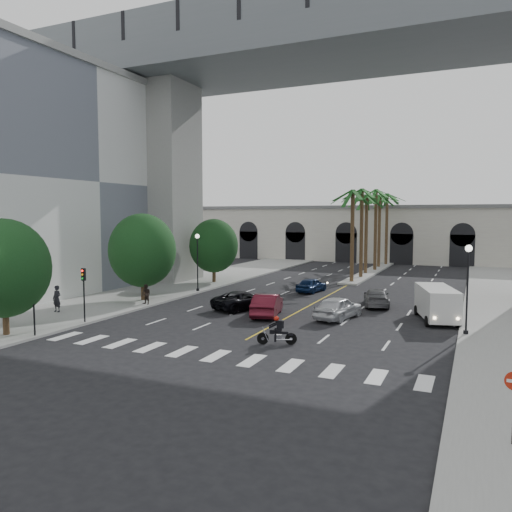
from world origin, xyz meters
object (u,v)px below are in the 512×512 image
Objects in this scene: cargo_van at (437,302)px; pedestrian_b at (146,294)px; traffic_signal_far at (84,286)px; pedestrian_a at (57,299)px; traffic_signal_near at (33,295)px; lamp_post_left_far at (197,257)px; lamp_post_right at (468,282)px; car_d at (376,297)px; motorcycle_rider at (278,332)px; car_b at (267,305)px; car_c at (243,300)px; car_a at (338,307)px; car_e at (311,285)px.

cargo_van is 21.29m from pedestrian_b.
traffic_signal_far is 1.92× the size of pedestrian_a.
cargo_van is (20.81, 10.27, -1.25)m from traffic_signal_far.
traffic_signal_near is 2.33× the size of pedestrian_b.
lamp_post_left_far is at bearing 152.35° from cargo_van.
lamp_post_right is at bearing -79.64° from cargo_van.
pedestrian_b is at bearing 179.09° from lamp_post_right.
cargo_van is at bearing 127.55° from car_d.
motorcycle_rider is 1.09× the size of pedestrian_a.
car_b is at bearing 176.61° from lamp_post_right.
lamp_post_right is 23.62m from traffic_signal_far.
car_d is (8.91, 5.35, -0.01)m from car_c.
car_a is 0.96× the size of car_b.
lamp_post_right is 11.47m from motorcycle_rider.
lamp_post_left_far is 3.41× the size of pedestrian_b.
pedestrian_a is (-26.93, -4.69, -2.12)m from lamp_post_right.
car_b is at bearing 179.05° from cargo_van.
motorcycle_rider reaches higher than car_a.
lamp_post_right is at bearing 179.14° from car_a.
car_a is at bearing 167.45° from lamp_post_right.
traffic_signal_far is 2.33× the size of pedestrian_b.
lamp_post_left_far is 1.15× the size of car_d.
cargo_van is (20.91, -4.23, -1.96)m from lamp_post_left_far.
traffic_signal_far reaches higher than car_d.
car_e is (-3.99, 18.53, -0.05)m from motorcycle_rider.
motorcycle_rider is 0.53× the size of car_e.
traffic_signal_far is 12.32m from car_b.
car_d is at bearing 41.36° from traffic_signal_far.
pedestrian_b is at bearing -11.63° from car_b.
lamp_post_right is 23.02m from pedestrian_b.
traffic_signal_near reaches higher than car_d.
motorcycle_rider is 10.46m from car_c.
car_b reaches higher than car_a.
car_c is at bearing 18.35° from car_d.
motorcycle_rider is 7.76m from car_b.
car_b is 10.01m from pedestrian_b.
lamp_post_right is 8.64m from car_a.
lamp_post_left_far reaches higher than car_d.
lamp_post_right is 1.37× the size of car_e.
car_c is 7.67m from pedestrian_b.
pedestrian_b is (-9.55, -12.03, 0.27)m from car_e.
traffic_signal_near is at bearing 51.78° from car_a.
car_a is at bearing 63.03° from car_d.
lamp_post_right is 1.16× the size of car_a.
lamp_post_right reaches higher than car_c.
pedestrian_b is at bearing 17.23° from car_a.
car_e is at bearing 67.79° from traffic_signal_near.
traffic_signal_far is at bearing 41.29° from car_a.
car_e is at bearing 126.84° from cargo_van.
traffic_signal_near reaches higher than car_a.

